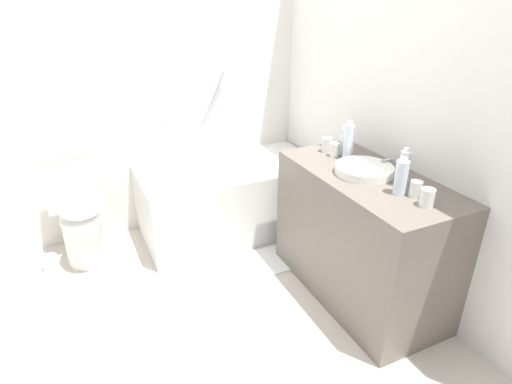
% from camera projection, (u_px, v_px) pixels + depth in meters
% --- Properties ---
extents(ground_plane, '(3.88, 3.88, 0.00)m').
position_uv_depth(ground_plane, '(186.00, 324.00, 2.63)').
color(ground_plane, beige).
extents(wall_back_tiled, '(3.28, 0.10, 2.54)m').
position_uv_depth(wall_back_tiled, '(121.00, 78.00, 3.21)').
color(wall_back_tiled, silver).
rests_on(wall_back_tiled, ground_plane).
extents(wall_right_mirror, '(0.10, 3.06, 2.54)m').
position_uv_depth(wall_right_mirror, '(402.00, 96.00, 2.65)').
color(wall_right_mirror, silver).
rests_on(wall_right_mirror, ground_plane).
extents(bathtub, '(1.45, 0.74, 1.28)m').
position_uv_depth(bathtub, '(230.00, 196.00, 3.54)').
color(bathtub, silver).
rests_on(bathtub, ground_plane).
extents(toilet, '(0.40, 0.55, 0.72)m').
position_uv_depth(toilet, '(80.00, 217.00, 3.12)').
color(toilet, white).
rests_on(toilet, ground_plane).
extents(vanity_counter, '(0.58, 1.22, 0.86)m').
position_uv_depth(vanity_counter, '(361.00, 236.00, 2.74)').
color(vanity_counter, '#6B6056').
rests_on(vanity_counter, ground_plane).
extents(sink_basin, '(0.35, 0.35, 0.05)m').
position_uv_depth(sink_basin, '(364.00, 170.00, 2.57)').
color(sink_basin, white).
rests_on(sink_basin, vanity_counter).
extents(sink_faucet, '(0.10, 0.15, 0.07)m').
position_uv_depth(sink_faucet, '(391.00, 164.00, 2.64)').
color(sink_faucet, '#ACACB1').
rests_on(sink_faucet, vanity_counter).
extents(water_bottle_0, '(0.07, 0.07, 0.25)m').
position_uv_depth(water_bottle_0, '(349.00, 142.00, 2.75)').
color(water_bottle_0, silver).
rests_on(water_bottle_0, vanity_counter).
extents(water_bottle_1, '(0.07, 0.07, 0.21)m').
position_uv_depth(water_bottle_1, '(401.00, 177.00, 2.28)').
color(water_bottle_1, silver).
rests_on(water_bottle_1, vanity_counter).
extents(water_bottle_2, '(0.06, 0.06, 0.21)m').
position_uv_depth(water_bottle_2, '(345.00, 141.00, 2.83)').
color(water_bottle_2, silver).
rests_on(water_bottle_2, vanity_counter).
extents(water_bottle_3, '(0.06, 0.06, 0.23)m').
position_uv_depth(water_bottle_3, '(404.00, 168.00, 2.37)').
color(water_bottle_3, silver).
rests_on(water_bottle_3, vanity_counter).
extents(drinking_glass_0, '(0.07, 0.07, 0.10)m').
position_uv_depth(drinking_glass_0, '(427.00, 198.00, 2.17)').
color(drinking_glass_0, white).
rests_on(drinking_glass_0, vanity_counter).
extents(drinking_glass_1, '(0.06, 0.06, 0.09)m').
position_uv_depth(drinking_glass_1, '(335.00, 150.00, 2.83)').
color(drinking_glass_1, white).
rests_on(drinking_glass_1, vanity_counter).
extents(drinking_glass_2, '(0.07, 0.07, 0.10)m').
position_uv_depth(drinking_glass_2, '(327.00, 145.00, 2.90)').
color(drinking_glass_2, white).
rests_on(drinking_glass_2, vanity_counter).
extents(drinking_glass_3, '(0.07, 0.07, 0.09)m').
position_uv_depth(drinking_glass_3, '(416.00, 189.00, 2.27)').
color(drinking_glass_3, white).
rests_on(drinking_glass_3, vanity_counter).
extents(bath_mat, '(0.62, 0.34, 0.01)m').
position_uv_depth(bath_mat, '(274.00, 260.00, 3.24)').
color(bath_mat, white).
rests_on(bath_mat, ground_plane).
extents(toilet_paper_roll, '(0.11, 0.11, 0.11)m').
position_uv_depth(toilet_paper_roll, '(50.00, 263.00, 3.12)').
color(toilet_paper_roll, white).
rests_on(toilet_paper_roll, ground_plane).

